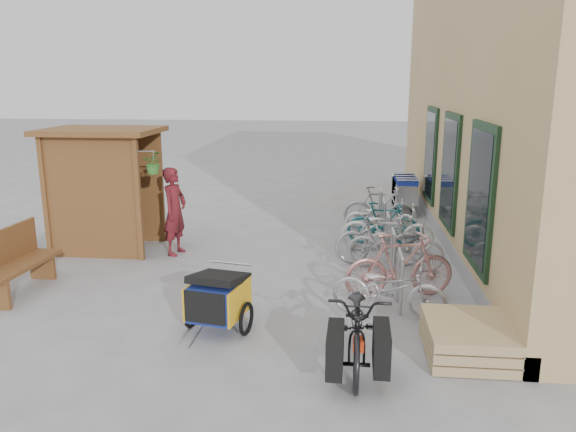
# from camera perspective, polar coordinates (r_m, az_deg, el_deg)

# --- Properties ---
(ground) EXTENTS (80.00, 80.00, 0.00)m
(ground) POSITION_cam_1_polar(r_m,az_deg,el_deg) (8.68, -4.32, -8.69)
(ground) COLOR #9B9B9E
(kiosk) EXTENTS (2.49, 1.65, 2.40)m
(kiosk) POSITION_cam_1_polar(r_m,az_deg,el_deg) (11.53, -18.57, 4.24)
(kiosk) COLOR brown
(kiosk) RESTS_ON ground
(bike_rack) EXTENTS (0.05, 5.35, 0.86)m
(bike_rack) POSITION_cam_1_polar(r_m,az_deg,el_deg) (10.70, 10.12, -1.62)
(bike_rack) COLOR #A5A8AD
(bike_rack) RESTS_ON ground
(pallet_stack) EXTENTS (1.00, 1.20, 0.40)m
(pallet_stack) POSITION_cam_1_polar(r_m,az_deg,el_deg) (7.36, 17.77, -11.79)
(pallet_stack) COLOR tan
(pallet_stack) RESTS_ON ground
(bench) EXTENTS (0.58, 1.66, 1.04)m
(bench) POSITION_cam_1_polar(r_m,az_deg,el_deg) (9.83, -26.10, -4.12)
(bench) COLOR brown
(bench) RESTS_ON ground
(shopping_carts) EXTENTS (0.54, 1.81, 0.97)m
(shopping_carts) POSITION_cam_1_polar(r_m,az_deg,el_deg) (14.79, 11.68, 2.70)
(shopping_carts) COLOR silver
(shopping_carts) RESTS_ON ground
(child_trailer) EXTENTS (0.93, 1.48, 0.85)m
(child_trailer) POSITION_cam_1_polar(r_m,az_deg,el_deg) (7.63, -7.12, -8.15)
(child_trailer) COLOR navy
(child_trailer) RESTS_ON ground
(cargo_bike) EXTENTS (0.72, 1.95, 1.01)m
(cargo_bike) POSITION_cam_1_polar(r_m,az_deg,el_deg) (6.71, 7.17, -11.00)
(cargo_bike) COLOR black
(cargo_bike) RESTS_ON ground
(person_kiosk) EXTENTS (0.54, 0.70, 1.70)m
(person_kiosk) POSITION_cam_1_polar(r_m,az_deg,el_deg) (10.97, -11.43, 0.47)
(person_kiosk) COLOR maroon
(person_kiosk) RESTS_ON ground
(bike_0) EXTENTS (1.69, 0.84, 0.85)m
(bike_0) POSITION_cam_1_polar(r_m,az_deg,el_deg) (8.12, 10.20, -7.25)
(bike_0) COLOR #A09FA4
(bike_0) RESTS_ON ground
(bike_1) EXTENTS (1.80, 0.92, 1.04)m
(bike_1) POSITION_cam_1_polar(r_m,az_deg,el_deg) (8.81, 11.27, -4.96)
(bike_1) COLOR tan
(bike_1) RESTS_ON ground
(bike_2) EXTENTS (1.78, 0.86, 0.90)m
(bike_2) POSITION_cam_1_polar(r_m,az_deg,el_deg) (10.15, 10.89, -2.88)
(bike_2) COLOR #A09FA4
(bike_2) RESTS_ON ground
(bike_3) EXTENTS (1.64, 0.50, 0.98)m
(bike_3) POSITION_cam_1_polar(r_m,az_deg,el_deg) (10.31, 9.31, -2.33)
(bike_3) COLOR #A09FA4
(bike_3) RESTS_ON ground
(bike_4) EXTENTS (1.84, 0.77, 0.94)m
(bike_4) POSITION_cam_1_polar(r_m,az_deg,el_deg) (11.11, 10.05, -1.29)
(bike_4) COLOR silver
(bike_4) RESTS_ON ground
(bike_5) EXTENTS (1.50, 0.50, 0.89)m
(bike_5) POSITION_cam_1_polar(r_m,az_deg,el_deg) (11.63, 9.66, -0.75)
(bike_5) COLOR #1A5F6A
(bike_5) RESTS_ON ground
(bike_6) EXTENTS (1.62, 0.71, 0.83)m
(bike_6) POSITION_cam_1_polar(r_m,az_deg,el_deg) (12.20, 9.47, -0.22)
(bike_6) COLOR silver
(bike_6) RESTS_ON ground
(bike_7) EXTENTS (1.65, 0.48, 0.99)m
(bike_7) POSITION_cam_1_polar(r_m,az_deg,el_deg) (12.84, 9.33, 0.85)
(bike_7) COLOR #A09FA4
(bike_7) RESTS_ON ground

